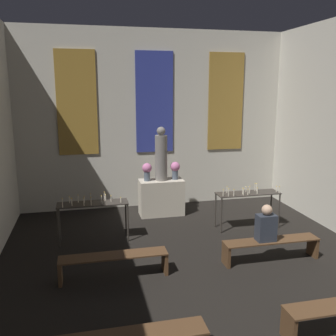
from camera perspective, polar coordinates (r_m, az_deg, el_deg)
wall_back at (r=10.45m, az=-2.13°, el=7.45°), size 7.60×0.16×4.85m
altar at (r=9.90m, az=-1.03°, el=-4.48°), size 1.15×0.57×0.94m
statue at (r=9.64m, az=-1.05°, el=1.88°), size 0.31×0.31×1.39m
flower_vase_left at (r=9.65m, az=-3.22°, el=-0.34°), size 0.25×0.25×0.47m
flower_vase_right at (r=9.80m, az=1.10°, el=-0.13°), size 0.25×0.25×0.47m
candle_rack_left at (r=8.28m, az=-11.40°, el=-5.93°), size 1.51×0.45×1.07m
candle_rack_right at (r=9.08m, az=12.05°, el=-4.36°), size 1.51×0.45×1.07m
pew_back_left at (r=6.84m, az=-8.25°, el=-13.84°), size 1.90×0.36×0.43m
pew_back_right at (r=7.64m, az=15.42°, el=-11.29°), size 1.90×0.36×0.43m
person_seated at (r=7.43m, az=14.72°, el=-8.40°), size 0.36×0.24×0.71m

